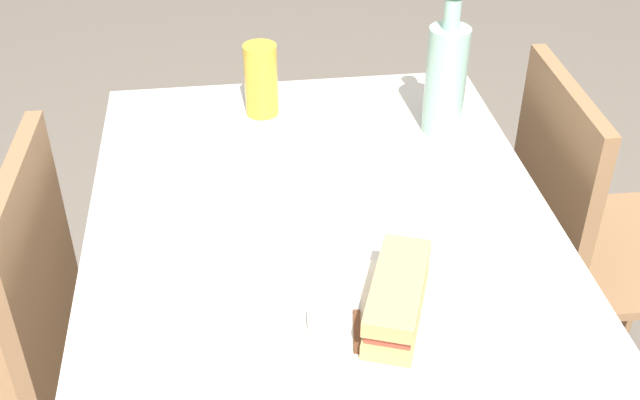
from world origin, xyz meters
TOP-DOWN VIEW (x-y plane):
  - dining_table at (0.00, 0.00)m, footprint 0.99×0.80m
  - chair_near at (0.15, -0.59)m, footprint 0.41×0.41m
  - plate_near at (-0.29, -0.07)m, footprint 0.26×0.26m
  - baguette_sandwich_near at (-0.29, -0.07)m, footprint 0.21×0.13m
  - knife_near at (-0.28, -0.02)m, footprint 0.18×0.04m
  - water_bottle at (0.24, -0.28)m, footprint 0.08×0.08m
  - beer_glass at (0.36, 0.07)m, footprint 0.07×0.07m
  - olive_bowl at (-0.10, 0.18)m, footprint 0.10×0.10m

SIDE VIEW (x-z plane):
  - chair_near at x=0.15m, z-range 0.07..0.95m
  - dining_table at x=0.00m, z-range 0.25..1.00m
  - plate_near at x=-0.29m, z-range 0.75..0.77m
  - olive_bowl at x=-0.10m, z-range 0.75..0.78m
  - knife_near at x=-0.28m, z-range 0.76..0.77m
  - baguette_sandwich_near at x=-0.29m, z-range 0.77..0.83m
  - beer_glass at x=0.36m, z-range 0.75..0.90m
  - water_bottle at x=0.24m, z-range 0.72..1.01m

